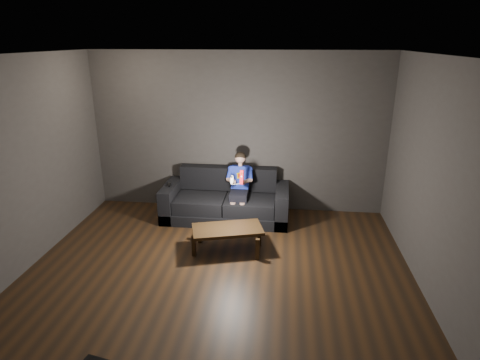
# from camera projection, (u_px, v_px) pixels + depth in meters

# --- Properties ---
(floor) EXTENTS (5.00, 5.00, 0.00)m
(floor) POSITION_uv_depth(u_px,v_px,m) (213.00, 287.00, 4.89)
(floor) COLOR black
(floor) RESTS_ON ground
(back_wall) EXTENTS (5.00, 0.04, 2.70)m
(back_wall) POSITION_uv_depth(u_px,v_px,m) (238.00, 133.00, 6.78)
(back_wall) COLOR #3B3634
(back_wall) RESTS_ON ground
(front_wall) EXTENTS (5.00, 0.04, 2.70)m
(front_wall) POSITION_uv_depth(u_px,v_px,m) (124.00, 345.00, 2.10)
(front_wall) COLOR #3B3634
(front_wall) RESTS_ON ground
(left_wall) EXTENTS (0.04, 5.00, 2.70)m
(left_wall) POSITION_uv_depth(u_px,v_px,m) (1.00, 175.00, 4.71)
(left_wall) COLOR #3B3634
(left_wall) RESTS_ON ground
(right_wall) EXTENTS (0.04, 5.00, 2.70)m
(right_wall) POSITION_uv_depth(u_px,v_px,m) (447.00, 193.00, 4.18)
(right_wall) COLOR #3B3634
(right_wall) RESTS_ON ground
(ceiling) EXTENTS (5.00, 5.00, 0.02)m
(ceiling) POSITION_uv_depth(u_px,v_px,m) (207.00, 56.00, 3.99)
(ceiling) COLOR beige
(ceiling) RESTS_ON back_wall
(sofa) EXTENTS (2.07, 0.89, 0.80)m
(sofa) POSITION_uv_depth(u_px,v_px,m) (226.00, 203.00, 6.72)
(sofa) COLOR black
(sofa) RESTS_ON floor
(child) EXTENTS (0.42, 0.52, 1.04)m
(child) POSITION_uv_depth(u_px,v_px,m) (240.00, 181.00, 6.50)
(child) COLOR black
(child) RESTS_ON sofa
(wii_remote_red) EXTENTS (0.06, 0.09, 0.22)m
(wii_remote_red) POSITION_uv_depth(u_px,v_px,m) (242.00, 177.00, 6.05)
(wii_remote_red) COLOR red
(wii_remote_red) RESTS_ON child
(nunchuk_white) EXTENTS (0.07, 0.10, 0.15)m
(nunchuk_white) POSITION_uv_depth(u_px,v_px,m) (232.00, 180.00, 6.08)
(nunchuk_white) COLOR white
(nunchuk_white) RESTS_ON child
(wii_remote_black) EXTENTS (0.07, 0.16, 0.03)m
(wii_remote_black) POSITION_uv_depth(u_px,v_px,m) (170.00, 185.00, 6.64)
(wii_remote_black) COLOR black
(wii_remote_black) RESTS_ON sofa
(coffee_table) EXTENTS (1.07, 0.74, 0.35)m
(coffee_table) POSITION_uv_depth(u_px,v_px,m) (227.00, 231.00, 5.64)
(coffee_table) COLOR black
(coffee_table) RESTS_ON floor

